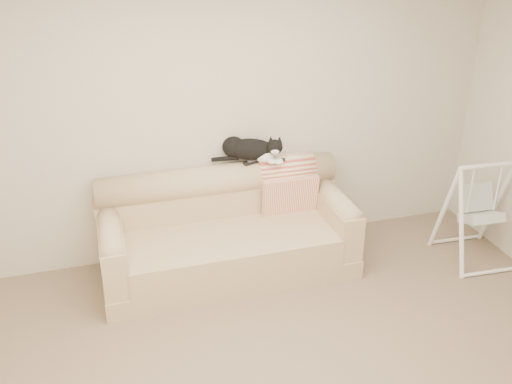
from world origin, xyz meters
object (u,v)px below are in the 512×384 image
(remote_a, at_px, (253,162))
(sofa, at_px, (226,233))
(baby_swing, at_px, (479,212))
(remote_b, at_px, (276,160))
(tuxedo_cat, at_px, (250,149))

(remote_a, bearing_deg, sofa, -143.67)
(remote_a, distance_m, baby_swing, 2.10)
(remote_b, xyz_separation_m, tuxedo_cat, (-0.23, 0.04, 0.11))
(remote_b, distance_m, baby_swing, 1.91)
(tuxedo_cat, distance_m, baby_swing, 2.15)
(remote_a, height_order, baby_swing, baby_swing)
(remote_a, bearing_deg, baby_swing, -20.50)
(sofa, xyz_separation_m, remote_a, (0.32, 0.23, 0.56))
(sofa, relative_size, tuxedo_cat, 3.48)
(remote_a, distance_m, remote_b, 0.21)
(baby_swing, bearing_deg, remote_b, 157.47)
(sofa, height_order, remote_a, remote_a)
(remote_b, height_order, tuxedo_cat, tuxedo_cat)
(remote_a, xyz_separation_m, tuxedo_cat, (-0.01, 0.03, 0.11))
(sofa, bearing_deg, baby_swing, -12.25)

